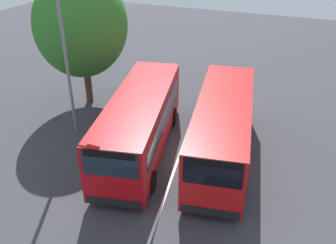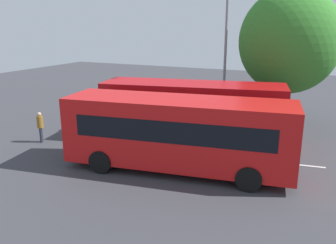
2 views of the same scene
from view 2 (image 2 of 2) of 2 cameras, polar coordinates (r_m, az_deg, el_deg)
ground_plane at (r=16.80m, az=2.60°, el=-5.07°), size 64.45×64.45×0.00m
bus_far_left at (r=18.22m, az=3.89°, el=2.12°), size 9.70×4.37×3.06m
bus_center_left at (r=14.35m, az=1.55°, el=-1.59°), size 9.66×3.97×3.06m
pedestrian at (r=19.20m, az=-20.24°, el=-0.42°), size 0.44×0.44×1.61m
street_lamp at (r=21.39m, az=9.27°, el=12.82°), size 0.20×2.78×8.63m
depot_tree at (r=22.20m, az=19.26°, el=12.39°), size 5.90×5.31×8.11m
lane_stripe_outer_left at (r=16.80m, az=2.60°, el=-5.06°), size 12.51×2.02×0.01m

